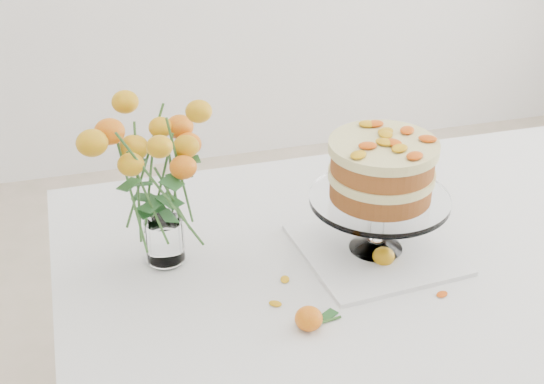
% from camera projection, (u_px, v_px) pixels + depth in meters
% --- Properties ---
extents(table, '(1.43, 0.93, 0.76)m').
position_uv_depth(table, '(392.00, 278.00, 1.66)').
color(table, tan).
rests_on(table, ground).
extents(napkin, '(0.33, 0.33, 0.01)m').
position_uv_depth(napkin, '(375.00, 249.00, 1.60)').
color(napkin, white).
rests_on(napkin, table).
extents(cake_stand, '(0.29, 0.29, 0.26)m').
position_uv_depth(cake_stand, '(381.00, 175.00, 1.51)').
color(cake_stand, white).
rests_on(cake_stand, napkin).
extents(rose_vase, '(0.30, 0.30, 0.40)m').
position_uv_depth(rose_vase, '(158.00, 161.00, 1.45)').
color(rose_vase, white).
rests_on(rose_vase, table).
extents(loose_rose_near, '(0.08, 0.05, 0.04)m').
position_uv_depth(loose_rose_near, '(384.00, 256.00, 1.55)').
color(loose_rose_near, orange).
rests_on(loose_rose_near, table).
extents(loose_rose_far, '(0.09, 0.05, 0.04)m').
position_uv_depth(loose_rose_far, '(309.00, 319.00, 1.37)').
color(loose_rose_far, '#DC4C0A').
rests_on(loose_rose_far, table).
extents(stray_petal_a, '(0.03, 0.02, 0.00)m').
position_uv_depth(stray_petal_a, '(360.00, 282.00, 1.50)').
color(stray_petal_a, orange).
rests_on(stray_petal_a, table).
extents(stray_petal_b, '(0.03, 0.02, 0.00)m').
position_uv_depth(stray_petal_b, '(414.00, 286.00, 1.49)').
color(stray_petal_b, orange).
rests_on(stray_petal_b, table).
extents(stray_petal_c, '(0.03, 0.02, 0.00)m').
position_uv_depth(stray_petal_c, '(442.00, 294.00, 1.47)').
color(stray_petal_c, orange).
rests_on(stray_petal_c, table).
extents(stray_petal_d, '(0.03, 0.02, 0.00)m').
position_uv_depth(stray_petal_d, '(285.00, 279.00, 1.51)').
color(stray_petal_d, orange).
rests_on(stray_petal_d, table).
extents(stray_petal_e, '(0.03, 0.02, 0.00)m').
position_uv_depth(stray_petal_e, '(275.00, 304.00, 1.44)').
color(stray_petal_e, orange).
rests_on(stray_petal_e, table).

